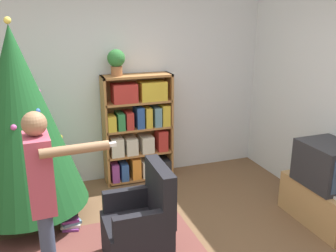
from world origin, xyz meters
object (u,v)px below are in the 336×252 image
at_px(television, 328,164).
at_px(standing_person, 43,193).
at_px(christmas_tree, 19,119).
at_px(potted_plant, 116,61).
at_px(bookshelf, 139,130).
at_px(armchair, 141,229).

distance_m(television, standing_person, 2.84).
bearing_deg(christmas_tree, potted_plant, 28.37).
bearing_deg(television, standing_person, -177.20).
xyz_separation_m(bookshelf, armchair, (-0.47, -1.71, -0.38)).
bearing_deg(christmas_tree, television, -20.56).
height_order(television, standing_person, standing_person).
distance_m(television, potted_plant, 2.70).
relative_size(bookshelf, christmas_tree, 0.66).
distance_m(bookshelf, television, 2.34).
xyz_separation_m(christmas_tree, potted_plant, (1.16, 0.63, 0.47)).
relative_size(armchair, standing_person, 0.60).
bearing_deg(standing_person, television, 89.96).
relative_size(television, potted_plant, 1.76).
bearing_deg(christmas_tree, bookshelf, 23.43).
bearing_deg(standing_person, bookshelf, 143.19).
distance_m(christmas_tree, standing_person, 1.29).
distance_m(bookshelf, armchair, 1.81).
distance_m(bookshelf, christmas_tree, 1.62).
relative_size(bookshelf, armchair, 1.57).
relative_size(christmas_tree, standing_person, 1.41).
height_order(christmas_tree, standing_person, christmas_tree).
bearing_deg(potted_plant, armchair, -96.77).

